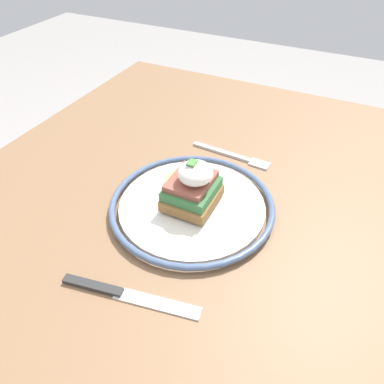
{
  "coord_description": "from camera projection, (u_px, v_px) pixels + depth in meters",
  "views": [
    {
      "loc": [
        0.38,
        0.17,
        1.14
      ],
      "look_at": [
        -0.01,
        -0.01,
        0.78
      ],
      "focal_mm": 35.0,
      "sensor_mm": 36.0,
      "label": 1
    }
  ],
  "objects": [
    {
      "name": "sandwich",
      "position": [
        192.0,
        186.0,
        0.56
      ],
      "size": [
        0.11,
        0.1,
        0.08
      ],
      "color": "olive",
      "rests_on": "plate"
    },
    {
      "name": "fork",
      "position": [
        234.0,
        156.0,
        0.7
      ],
      "size": [
        0.03,
        0.15,
        0.0
      ],
      "color": "silver",
      "rests_on": "dining_table"
    },
    {
      "name": "plate",
      "position": [
        192.0,
        205.0,
        0.58
      ],
      "size": [
        0.26,
        0.26,
        0.02
      ],
      "color": "silver",
      "rests_on": "dining_table"
    },
    {
      "name": "dining_table",
      "position": [
        198.0,
        261.0,
        0.65
      ],
      "size": [
        0.99,
        0.84,
        0.74
      ],
      "color": "#846042",
      "rests_on": "ground_plane"
    },
    {
      "name": "knife",
      "position": [
        119.0,
        293.0,
        0.47
      ],
      "size": [
        0.05,
        0.18,
        0.01
      ],
      "color": "#2D2D2D",
      "rests_on": "dining_table"
    }
  ]
}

